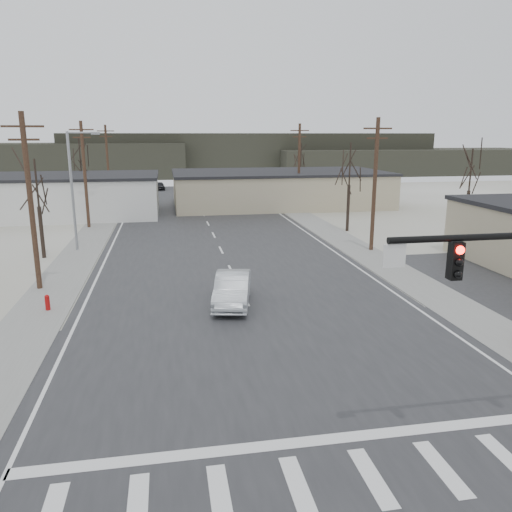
{
  "coord_description": "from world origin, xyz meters",
  "views": [
    {
      "loc": [
        -4.0,
        -17.59,
        8.78
      ],
      "look_at": [
        0.48,
        7.29,
        2.6
      ],
      "focal_mm": 35.0,
      "sensor_mm": 36.0,
      "label": 1
    }
  ],
  "objects_px": {
    "car_far_a": "(250,195)",
    "car_far_b": "(160,186)",
    "sedan_crossing": "(232,289)",
    "fire_hydrant": "(47,302)"
  },
  "relations": [
    {
      "from": "car_far_a",
      "to": "sedan_crossing",
      "type": "bearing_deg",
      "value": 97.32
    },
    {
      "from": "fire_hydrant",
      "to": "sedan_crossing",
      "type": "relative_size",
      "value": 0.17
    },
    {
      "from": "sedan_crossing",
      "to": "car_far_a",
      "type": "distance_m",
      "value": 42.8
    },
    {
      "from": "fire_hydrant",
      "to": "car_far_a",
      "type": "xyz_separation_m",
      "value": [
        17.42,
        41.33,
        0.28
      ]
    },
    {
      "from": "sedan_crossing",
      "to": "car_far_b",
      "type": "distance_m",
      "value": 57.77
    },
    {
      "from": "fire_hydrant",
      "to": "car_far_b",
      "type": "relative_size",
      "value": 0.24
    },
    {
      "from": "car_far_a",
      "to": "car_far_b",
      "type": "distance_m",
      "value": 19.79
    },
    {
      "from": "car_far_a",
      "to": "car_far_b",
      "type": "height_order",
      "value": "car_far_a"
    },
    {
      "from": "car_far_b",
      "to": "sedan_crossing",
      "type": "bearing_deg",
      "value": -90.67
    },
    {
      "from": "sedan_crossing",
      "to": "car_far_b",
      "type": "bearing_deg",
      "value": 105.74
    }
  ]
}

